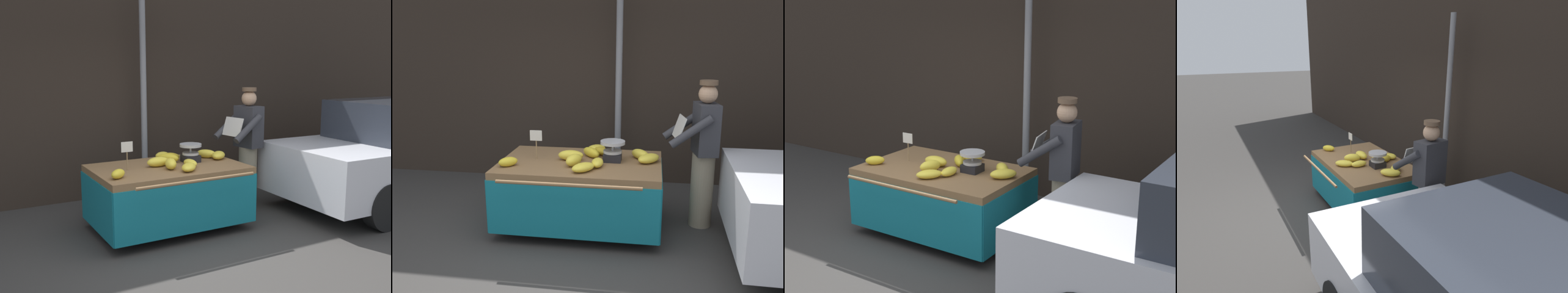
% 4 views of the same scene
% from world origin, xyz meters
% --- Properties ---
extents(ground_plane, '(60.00, 60.00, 0.00)m').
position_xyz_m(ground_plane, '(0.00, 0.00, 0.00)').
color(ground_plane, '#383533').
extents(back_wall, '(16.00, 0.24, 4.32)m').
position_xyz_m(back_wall, '(0.00, 2.96, 2.16)').
color(back_wall, '#332821').
rests_on(back_wall, ground).
extents(street_pole, '(0.09, 0.09, 3.09)m').
position_xyz_m(street_pole, '(0.46, 2.53, 1.54)').
color(street_pole, gray).
rests_on(street_pole, ground).
extents(banana_cart, '(1.84, 1.38, 0.80)m').
position_xyz_m(banana_cart, '(0.16, 1.10, 0.60)').
color(banana_cart, olive).
rests_on(banana_cart, ground).
extents(weighing_scale, '(0.28, 0.28, 0.24)m').
position_xyz_m(weighing_scale, '(0.52, 1.17, 0.92)').
color(weighing_scale, black).
rests_on(weighing_scale, banana_cart).
extents(price_sign, '(0.14, 0.01, 0.34)m').
position_xyz_m(price_sign, '(-0.36, 1.11, 1.05)').
color(price_sign, '#997A51').
rests_on(price_sign, banana_cart).
extents(banana_bunch_0, '(0.29, 0.16, 0.12)m').
position_xyz_m(banana_bunch_0, '(0.04, 1.12, 0.86)').
color(banana_bunch_0, yellow).
rests_on(banana_bunch_0, banana_cart).
extents(banana_bunch_1, '(0.24, 0.23, 0.10)m').
position_xyz_m(banana_bunch_1, '(-0.59, 0.78, 0.85)').
color(banana_bunch_1, yellow).
rests_on(banana_bunch_1, banana_cart).
extents(banana_bunch_2, '(0.30, 0.32, 0.09)m').
position_xyz_m(banana_bunch_2, '(0.25, 0.72, 0.85)').
color(banana_bunch_2, yellow).
rests_on(banana_bunch_2, banana_cart).
extents(banana_bunch_3, '(0.27, 0.28, 0.11)m').
position_xyz_m(banana_bunch_3, '(0.82, 1.30, 0.86)').
color(banana_bunch_3, yellow).
rests_on(banana_bunch_3, banana_cart).
extents(banana_bunch_4, '(0.32, 0.33, 0.10)m').
position_xyz_m(banana_bunch_4, '(0.92, 1.16, 0.85)').
color(banana_bunch_4, yellow).
rests_on(banana_bunch_4, banana_cart).
extents(banana_bunch_5, '(0.13, 0.25, 0.09)m').
position_xyz_m(banana_bunch_5, '(0.38, 0.92, 0.85)').
color(banana_bunch_5, yellow).
rests_on(banana_bunch_5, banana_cart).
extents(banana_bunch_6, '(0.25, 0.27, 0.09)m').
position_xyz_m(banana_bunch_6, '(0.36, 1.41, 0.85)').
color(banana_bunch_6, gold).
rests_on(banana_bunch_6, banana_cart).
extents(banana_bunch_7, '(0.28, 0.26, 0.09)m').
position_xyz_m(banana_bunch_7, '(0.28, 1.52, 0.85)').
color(banana_bunch_7, yellow).
rests_on(banana_bunch_7, banana_cart).
extents(banana_bunch_8, '(0.21, 0.29, 0.13)m').
position_xyz_m(banana_bunch_8, '(0.11, 0.92, 0.87)').
color(banana_bunch_8, yellow).
rests_on(banana_bunch_8, banana_cart).
extents(banana_bunch_9, '(0.28, 0.29, 0.11)m').
position_xyz_m(banana_bunch_9, '(0.25, 1.29, 0.86)').
color(banana_bunch_9, yellow).
rests_on(banana_bunch_9, banana_cart).
extents(vendor_person, '(0.63, 0.58, 1.71)m').
position_xyz_m(vendor_person, '(1.53, 1.36, 0.87)').
color(vendor_person, gray).
rests_on(vendor_person, ground).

